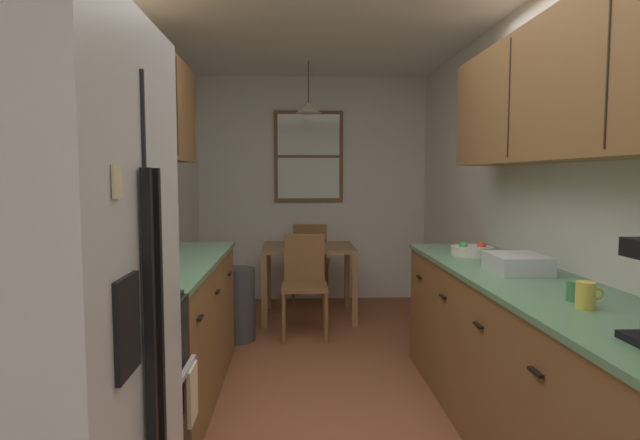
{
  "coord_description": "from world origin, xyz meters",
  "views": [
    {
      "loc": [
        -0.2,
        -2.51,
        1.43
      ],
      "look_at": [
        -0.03,
        1.12,
        1.12
      ],
      "focal_mm": 29.85,
      "sensor_mm": 36.0,
      "label": 1
    }
  ],
  "objects": [
    {
      "name": "ground_plane",
      "position": [
        0.0,
        1.0,
        0.0
      ],
      "size": [
        12.0,
        12.0,
        0.0
      ],
      "primitive_type": "plane",
      "color": "brown"
    },
    {
      "name": "wall_left",
      "position": [
        -1.35,
        1.0,
        1.27
      ],
      "size": [
        0.1,
        9.0,
        2.55
      ],
      "primitive_type": "cube",
      "color": "white",
      "rests_on": "ground"
    },
    {
      "name": "wall_right",
      "position": [
        1.35,
        1.0,
        1.27
      ],
      "size": [
        0.1,
        9.0,
        2.55
      ],
      "primitive_type": "cube",
      "color": "white",
      "rests_on": "ground"
    },
    {
      "name": "wall_back",
      "position": [
        0.0,
        3.65,
        1.27
      ],
      "size": [
        4.4,
        0.1,
        2.55
      ],
      "primitive_type": "cube",
      "color": "white",
      "rests_on": "ground"
    },
    {
      "name": "refrigerator",
      "position": [
        -0.94,
        -1.18,
        0.91
      ],
      "size": [
        0.76,
        0.78,
        1.83
      ],
      "color": "silver",
      "rests_on": "ground"
    },
    {
      "name": "stove_range",
      "position": [
        -0.99,
        -0.45,
        0.47
      ],
      "size": [
        0.66,
        0.64,
        1.1
      ],
      "color": "black",
      "rests_on": "ground"
    },
    {
      "name": "microwave_over_range",
      "position": [
        -1.11,
        -0.45,
        1.68
      ],
      "size": [
        0.39,
        0.62,
        0.34
      ],
      "color": "white"
    },
    {
      "name": "counter_left",
      "position": [
        -1.0,
        0.81,
        0.45
      ],
      "size": [
        0.64,
        1.89,
        0.9
      ],
      "color": "brown",
      "rests_on": "ground"
    },
    {
      "name": "upper_cabinets_left",
      "position": [
        -1.14,
        0.76,
        1.88
      ],
      "size": [
        0.33,
        1.97,
        0.7
      ],
      "color": "brown"
    },
    {
      "name": "counter_right",
      "position": [
        1.0,
        -0.01,
        0.45
      ],
      "size": [
        0.64,
        3.13,
        0.9
      ],
      "color": "brown",
      "rests_on": "ground"
    },
    {
      "name": "upper_cabinets_right",
      "position": [
        1.14,
        -0.06,
        1.85
      ],
      "size": [
        0.33,
        2.81,
        0.71
      ],
      "color": "brown"
    },
    {
      "name": "dining_table",
      "position": [
        -0.07,
        2.79,
        0.61
      ],
      "size": [
        0.91,
        0.79,
        0.73
      ],
      "color": "olive",
      "rests_on": "ground"
    },
    {
      "name": "dining_chair_near",
      "position": [
        -0.12,
        2.18,
        0.5
      ],
      "size": [
        0.4,
        0.4,
        0.9
      ],
      "color": "brown",
      "rests_on": "ground"
    },
    {
      "name": "dining_chair_far",
      "position": [
        -0.02,
        3.39,
        0.5
      ],
      "size": [
        0.45,
        0.45,
        0.9
      ],
      "color": "brown",
      "rests_on": "ground"
    },
    {
      "name": "pendant_light",
      "position": [
        -0.07,
        2.79,
        2.1
      ],
      "size": [
        0.25,
        0.25,
        0.51
      ],
      "color": "black"
    },
    {
      "name": "back_window",
      "position": [
        -0.05,
        3.58,
        1.65
      ],
      "size": [
        0.78,
        0.05,
        1.03
      ],
      "color": "brown"
    },
    {
      "name": "trash_bin",
      "position": [
        -0.7,
        2.04,
        0.32
      ],
      "size": [
        0.3,
        0.3,
        0.64
      ],
      "primitive_type": "cylinder",
      "color": "#3F3F42",
      "rests_on": "ground"
    },
    {
      "name": "storage_canister",
      "position": [
        -1.0,
        0.1,
        1.0
      ],
      "size": [
        0.13,
        0.13,
        0.19
      ],
      "color": "#265999",
      "rests_on": "counter_left"
    },
    {
      "name": "dish_towel",
      "position": [
        -0.64,
        -0.29,
        0.5
      ],
      "size": [
        0.02,
        0.16,
        0.24
      ],
      "primitive_type": "cube",
      "color": "beige"
    },
    {
      "name": "mug_by_coffeemaker",
      "position": [
        0.95,
        -0.49,
        0.95
      ],
      "size": [
        0.11,
        0.07,
        0.11
      ],
      "color": "#E5CC4C",
      "rests_on": "counter_right"
    },
    {
      "name": "mug_spare",
      "position": [
        0.98,
        -0.36,
        0.94
      ],
      "size": [
        0.12,
        0.08,
        0.09
      ],
      "color": "#3F7F4C",
      "rests_on": "counter_right"
    },
    {
      "name": "fruit_bowl",
      "position": [
        0.97,
        0.94,
        0.94
      ],
      "size": [
        0.28,
        0.28,
        0.09
      ],
      "color": "silver",
      "rests_on": "counter_right"
    },
    {
      "name": "dish_rack",
      "position": [
        1.01,
        0.31,
        0.95
      ],
      "size": [
        0.28,
        0.34,
        0.1
      ],
      "primitive_type": "cube",
      "color": "silver",
      "rests_on": "counter_right"
    }
  ]
}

